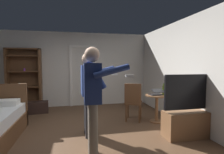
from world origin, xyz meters
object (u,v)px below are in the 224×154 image
side_table (157,104)px  bottle_on_table (164,90)px  tv_flatscreen (191,118)px  laptop (157,93)px  wooden_chair (133,100)px  suitcase_dark (37,107)px  bookshelf (24,77)px  person_striped_shirt (88,88)px  person_blue_shirt (93,94)px

side_table → bottle_on_table: 0.39m
tv_flatscreen → laptop: 1.07m
wooden_chair → suitcase_dark: size_ratio=1.56×
side_table → bookshelf: bearing=150.0°
side_table → person_striped_shirt: 1.91m
tv_flatscreen → person_blue_shirt: 2.15m
bookshelf → tv_flatscreen: 5.02m
bottle_on_table → person_blue_shirt: person_blue_shirt is taller
tv_flatscreen → bottle_on_table: size_ratio=4.30×
wooden_chair → person_blue_shirt: (-1.19, -1.52, 0.46)m
side_table → person_striped_shirt: size_ratio=0.41×
bookshelf → wooden_chair: bearing=-32.2°
side_table → wooden_chair: (-0.57, 0.17, 0.08)m
tv_flatscreen → wooden_chair: tv_flatscreen is taller
bookshelf → person_striped_shirt: bearing=-54.4°
person_blue_shirt → suitcase_dark: 3.30m
bottle_on_table → wooden_chair: size_ratio=0.30×
person_blue_shirt → person_striped_shirt: bearing=90.5°
bottle_on_table → wooden_chair: bottle_on_table is taller
laptop → suitcase_dark: bearing=153.5°
suitcase_dark → laptop: bearing=-32.2°
person_striped_shirt → suitcase_dark: 2.59m
bottle_on_table → suitcase_dark: bearing=154.1°
laptop → wooden_chair: 0.62m
tv_flatscreen → bottle_on_table: 1.03m
laptop → wooden_chair: size_ratio=0.36×
side_table → person_striped_shirt: bearing=-163.9°
bookshelf → bottle_on_table: bearing=-30.0°
bottle_on_table → side_table: bearing=150.3°
side_table → bottle_on_table: size_ratio=2.35×
person_blue_shirt → tv_flatscreen: bearing=9.8°
laptop → person_blue_shirt: size_ratio=0.20×
side_table → bottle_on_table: bearing=-29.7°
laptop → person_striped_shirt: bearing=-165.0°
suitcase_dark → bookshelf: bearing=123.7°
bookshelf → person_striped_shirt: size_ratio=1.16×
tv_flatscreen → person_striped_shirt: bearing=166.3°
bookshelf → bottle_on_table: 4.36m
side_table → wooden_chair: 0.60m
bookshelf → suitcase_dark: (0.47, -0.58, -0.89)m
side_table → person_blue_shirt: bearing=-142.5°
tv_flatscreen → laptop: size_ratio=3.58×
person_blue_shirt → person_striped_shirt: 0.84m
wooden_chair → person_striped_shirt: (-1.20, -0.68, 0.45)m
side_table → wooden_chair: wooden_chair is taller
side_table → laptop: bearing=-120.9°
wooden_chair → side_table: bearing=-16.8°
person_striped_shirt → person_blue_shirt: bearing=-89.5°
person_striped_shirt → suitcase_dark: size_ratio=2.69×
person_blue_shirt → bottle_on_table: bearing=33.8°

